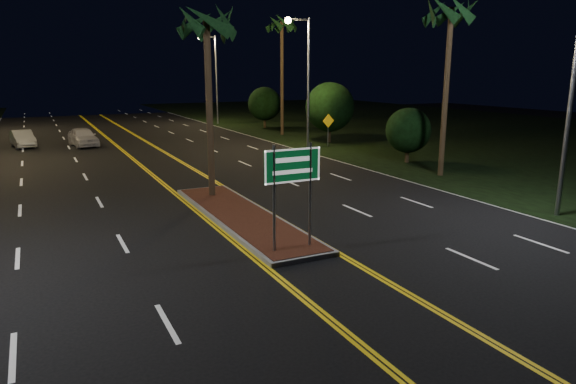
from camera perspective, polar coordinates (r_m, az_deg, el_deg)
ground at (r=13.48m, az=5.96°, el=-10.36°), size 120.00×120.00×0.00m
grass_right at (r=51.27m, az=19.63°, el=6.43°), size 40.00×110.00×0.01m
median_island at (r=19.37m, az=-5.16°, el=-2.69°), size 2.25×10.25×0.17m
highway_sign at (r=15.09m, az=0.50°, el=1.85°), size 1.80×0.08×3.20m
streetlight_right_near at (r=21.29m, az=28.71°, el=12.40°), size 1.91×0.44×9.00m
streetlight_right_mid at (r=36.73m, az=1.75°, el=13.64°), size 1.91×0.44×9.00m
streetlight_right_far at (r=55.18m, az=-8.37°, el=13.36°), size 1.91×0.44×9.00m
palm_median at (r=22.02m, az=-9.06°, el=18.00°), size 2.40×2.40×8.30m
palm_right_near at (r=28.15m, az=17.70°, el=18.40°), size 2.40×2.40×9.30m
palm_right_far at (r=45.01m, az=-0.69°, el=18.01°), size 2.40×2.40×10.30m
shrub_near at (r=31.85m, az=13.22°, el=6.68°), size 2.70×2.70×3.30m
shrub_mid at (r=40.23m, az=4.67°, el=9.39°), size 3.78×3.78×4.62m
shrub_far at (r=50.81m, az=-2.62°, el=9.76°), size 3.24×3.24×3.96m
car_near at (r=41.11m, az=-21.83°, el=5.88°), size 2.70×5.06×1.61m
car_far at (r=42.36m, az=-27.42°, el=5.42°), size 2.50×4.54×1.43m
warning_sign at (r=38.18m, az=4.49°, el=7.39°), size 0.99×0.11×2.37m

